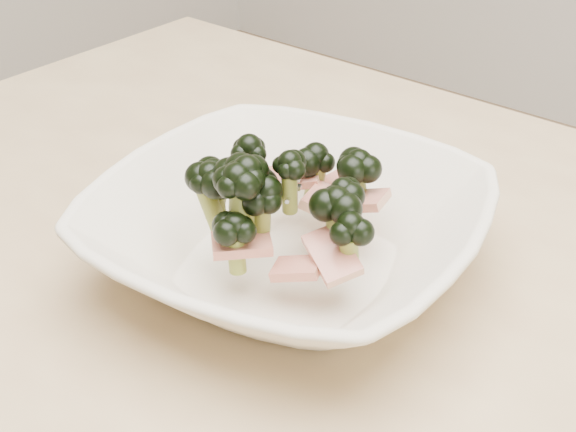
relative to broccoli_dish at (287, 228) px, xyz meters
name	(u,v)px	position (x,y,z in m)	size (l,w,h in m)	color
broccoli_dish	(287,228)	(0.00, 0.00, 0.00)	(0.33, 0.33, 0.12)	beige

